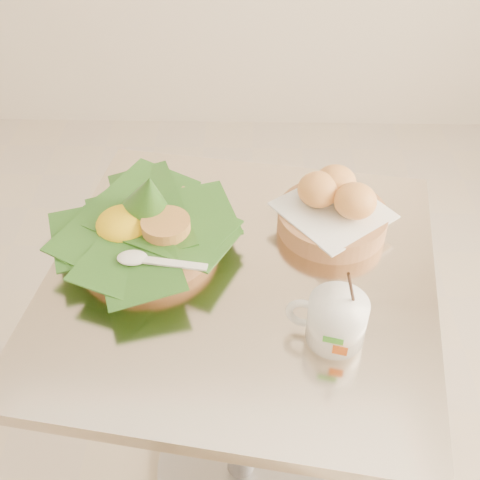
{
  "coord_description": "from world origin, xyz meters",
  "views": [
    {
      "loc": [
        0.22,
        -0.74,
        1.53
      ],
      "look_at": [
        0.2,
        0.05,
        0.82
      ],
      "focal_mm": 45.0,
      "sensor_mm": 36.0,
      "label": 1
    }
  ],
  "objects_px": {
    "rice_basket": "(145,225)",
    "coffee_mug": "(335,319)",
    "bread_basket": "(334,208)",
    "cafe_table": "(241,348)"
  },
  "relations": [
    {
      "from": "cafe_table",
      "to": "coffee_mug",
      "type": "distance_m",
      "value": 0.34
    },
    {
      "from": "rice_basket",
      "to": "coffee_mug",
      "type": "relative_size",
      "value": 2.06
    },
    {
      "from": "cafe_table",
      "to": "bread_basket",
      "type": "height_order",
      "value": "bread_basket"
    },
    {
      "from": "rice_basket",
      "to": "bread_basket",
      "type": "relative_size",
      "value": 1.33
    },
    {
      "from": "cafe_table",
      "to": "rice_basket",
      "type": "height_order",
      "value": "rice_basket"
    },
    {
      "from": "bread_basket",
      "to": "coffee_mug",
      "type": "xyz_separation_m",
      "value": [
        -0.02,
        -0.28,
        -0.0
      ]
    },
    {
      "from": "rice_basket",
      "to": "bread_basket",
      "type": "bearing_deg",
      "value": 9.27
    },
    {
      "from": "coffee_mug",
      "to": "bread_basket",
      "type": "bearing_deg",
      "value": 85.15
    },
    {
      "from": "coffee_mug",
      "to": "cafe_table",
      "type": "bearing_deg",
      "value": 136.9
    },
    {
      "from": "bread_basket",
      "to": "coffee_mug",
      "type": "relative_size",
      "value": 1.55
    }
  ]
}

